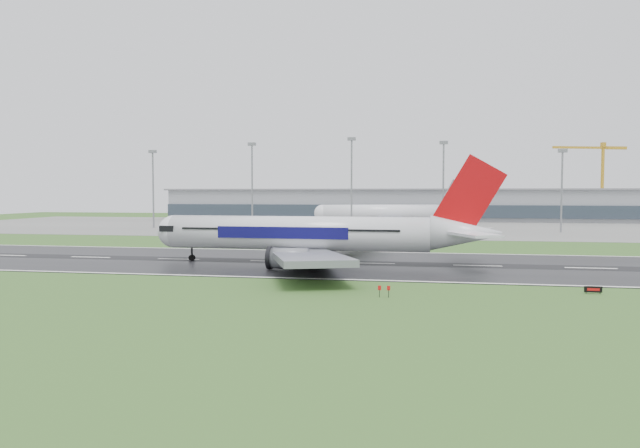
# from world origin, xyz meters

# --- Properties ---
(ground) EXTENTS (520.00, 520.00, 0.00)m
(ground) POSITION_xyz_m (0.00, 0.00, 0.00)
(ground) COLOR #2D541F
(ground) RESTS_ON ground
(runway) EXTENTS (400.00, 45.00, 0.10)m
(runway) POSITION_xyz_m (0.00, 0.00, 0.05)
(runway) COLOR black
(runway) RESTS_ON ground
(apron) EXTENTS (400.00, 130.00, 0.08)m
(apron) POSITION_xyz_m (0.00, 125.00, 0.04)
(apron) COLOR slate
(apron) RESTS_ON ground
(terminal) EXTENTS (240.00, 36.00, 15.00)m
(terminal) POSITION_xyz_m (0.00, 185.00, 7.50)
(terminal) COLOR gray
(terminal) RESTS_ON ground
(main_airliner) EXTENTS (68.22, 65.08, 19.82)m
(main_airliner) POSITION_xyz_m (-9.62, -2.38, 10.01)
(main_airliner) COLOR silver
(main_airliner) RESTS_ON runway
(parked_airliner) EXTENTS (76.48, 73.49, 18.43)m
(parked_airliner) POSITION_xyz_m (-4.48, 120.65, 9.29)
(parked_airliner) COLOR silver
(parked_airliner) RESTS_ON apron
(tower_crane) EXTENTS (38.20, 13.97, 39.32)m
(tower_crane) POSITION_xyz_m (97.25, 200.00, 19.66)
(tower_crane) COLOR #BF8C1F
(tower_crane) RESTS_ON ground
(runway_sign) EXTENTS (2.31, 0.39, 1.04)m
(runway_sign) POSITION_xyz_m (32.96, -27.96, 0.52)
(runway_sign) COLOR black
(runway_sign) RESTS_ON ground
(floodmast_0) EXTENTS (0.64, 0.64, 29.27)m
(floodmast_0) POSITION_xyz_m (-95.06, 100.00, 14.64)
(floodmast_0) COLOR gray
(floodmast_0) RESTS_ON ground
(floodmast_1) EXTENTS (0.64, 0.64, 31.58)m
(floodmast_1) POSITION_xyz_m (-54.70, 100.00, 15.79)
(floodmast_1) COLOR gray
(floodmast_1) RESTS_ON ground
(floodmast_2) EXTENTS (0.64, 0.64, 32.91)m
(floodmast_2) POSITION_xyz_m (-16.71, 100.00, 16.45)
(floodmast_2) COLOR gray
(floodmast_2) RESTS_ON ground
(floodmast_3) EXTENTS (0.64, 0.64, 31.07)m
(floodmast_3) POSITION_xyz_m (16.32, 100.00, 15.53)
(floodmast_3) COLOR gray
(floodmast_3) RESTS_ON ground
(floodmast_4) EXTENTS (0.64, 0.64, 27.64)m
(floodmast_4) POSITION_xyz_m (56.39, 100.00, 13.82)
(floodmast_4) COLOR gray
(floodmast_4) RESTS_ON ground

